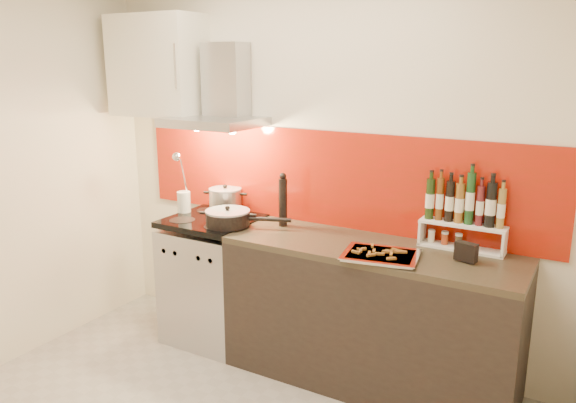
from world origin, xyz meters
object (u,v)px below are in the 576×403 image
Objects in this scene: baking_tray at (381,255)px; pepper_mill at (283,200)px; range_stove at (214,280)px; counter at (370,315)px; saute_pan at (229,218)px; stock_pot at (225,200)px.

pepper_mill is at bearing 161.47° from baking_tray.
range_stove is 0.51× the size of counter.
counter is 0.50m from baking_tray.
pepper_mill is at bearing 12.85° from range_stove.
saute_pan is 0.38m from pepper_mill.
counter is at bearing -8.45° from stock_pot.
saute_pan is at bearing -50.48° from stock_pot.
range_stove is 0.57m from saute_pan.
pepper_mill is (0.51, 0.12, 0.64)m from range_stove.
stock_pot is at bearing 171.55° from counter.
baking_tray is at bearing -18.53° from pepper_mill.
stock_pot reaches higher than counter.
saute_pan is 1.53× the size of pepper_mill.
baking_tray is (1.33, -0.34, -0.08)m from stock_pot.
pepper_mill is (-0.69, 0.11, 0.63)m from counter.
saute_pan is (-0.99, -0.09, 0.51)m from counter.
saute_pan is at bearing -174.58° from counter.
saute_pan is at bearing -23.26° from range_stove.
saute_pan reaches higher than counter.
stock_pot is (-1.22, 0.18, 0.55)m from counter.
counter is 3.21× the size of saute_pan.
range_stove is at bearing -179.77° from counter.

